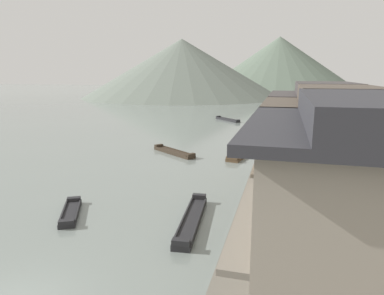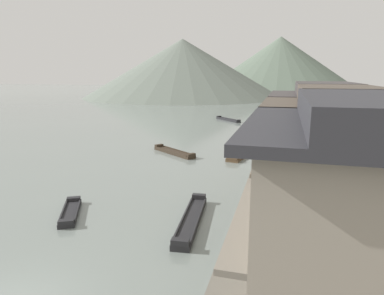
# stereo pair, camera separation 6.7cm
# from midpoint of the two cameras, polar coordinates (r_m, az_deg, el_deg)

# --- Properties ---
(riverbank_right) EXTENTS (18.00, 110.00, 0.59)m
(riverbank_right) POSITION_cam_midpoint_polar(r_m,az_deg,el_deg) (38.27, 25.68, 0.63)
(riverbank_right) COLOR #6B665B
(riverbank_right) RESTS_ON ground
(boat_moored_nearest) EXTENTS (4.54, 4.74, 0.47)m
(boat_moored_nearest) POSITION_cam_midpoint_polar(r_m,az_deg,el_deg) (53.96, 6.14, 4.70)
(boat_moored_nearest) COLOR #232326
(boat_moored_nearest) RESTS_ON ground
(boat_moored_second) EXTENTS (4.86, 3.86, 0.47)m
(boat_moored_second) POSITION_cam_midpoint_polar(r_m,az_deg,el_deg) (31.35, -2.99, -0.77)
(boat_moored_second) COLOR #33281E
(boat_moored_second) RESTS_ON ground
(boat_moored_third) EXTENTS (1.98, 5.12, 0.39)m
(boat_moored_third) POSITION_cam_midpoint_polar(r_m,az_deg,el_deg) (39.83, 9.38, 1.87)
(boat_moored_third) COLOR brown
(boat_moored_third) RESTS_ON ground
(boat_moored_far) EXTENTS (1.44, 5.82, 0.53)m
(boat_moored_far) POSITION_cam_midpoint_polar(r_m,az_deg,el_deg) (17.10, -0.05, -12.15)
(boat_moored_far) COLOR #232326
(boat_moored_far) RESTS_ON ground
(boat_midriver_drifting) EXTENTS (2.31, 3.40, 0.40)m
(boat_midriver_drifting) POSITION_cam_midpoint_polar(r_m,az_deg,el_deg) (19.14, -19.76, -10.25)
(boat_midriver_drifting) COLOR #232326
(boat_midriver_drifting) RESTS_ON ground
(boat_midriver_upstream) EXTENTS (2.07, 5.55, 0.47)m
(boat_midriver_upstream) POSITION_cam_midpoint_polar(r_m,az_deg,el_deg) (30.86, 8.43, -1.11)
(boat_midriver_upstream) COLOR brown
(boat_midriver_upstream) RESTS_ON ground
(boat_upstream_distant) EXTENTS (1.50, 4.69, 0.67)m
(boat_upstream_distant) POSITION_cam_midpoint_polar(r_m,az_deg,el_deg) (60.36, 11.79, 5.39)
(boat_upstream_distant) COLOR #232326
(boat_upstream_distant) RESTS_ON ground
(house_waterfront_nearest) EXTENTS (5.97, 7.35, 6.14)m
(house_waterfront_nearest) POSITION_cam_midpoint_polar(r_m,az_deg,el_deg) (10.30, 25.23, -9.71)
(house_waterfront_nearest) COLOR gray
(house_waterfront_nearest) RESTS_ON riverbank_right
(house_waterfront_second) EXTENTS (6.63, 5.88, 6.14)m
(house_waterfront_second) POSITION_cam_midpoint_polar(r_m,az_deg,el_deg) (16.34, 22.85, -1.56)
(house_waterfront_second) COLOR gray
(house_waterfront_second) RESTS_ON riverbank_right
(house_waterfront_tall) EXTENTS (6.83, 7.03, 6.14)m
(house_waterfront_tall) POSITION_cam_midpoint_polar(r_m,az_deg,el_deg) (23.18, 21.03, 2.42)
(house_waterfront_tall) COLOR gray
(house_waterfront_tall) RESTS_ON riverbank_right
(hill_far_west) EXTENTS (52.41, 52.41, 14.81)m
(hill_far_west) POSITION_cam_midpoint_polar(r_m,az_deg,el_deg) (131.58, 1.65, 12.40)
(hill_far_west) COLOR #4C5B56
(hill_far_west) RESTS_ON ground
(hill_far_centre) EXTENTS (63.96, 63.96, 21.76)m
(hill_far_centre) POSITION_cam_midpoint_polar(r_m,az_deg,el_deg) (144.21, 14.59, 13.39)
(hill_far_centre) COLOR #5B6B5B
(hill_far_centre) RESTS_ON ground
(hill_far_east) EXTENTS (62.55, 62.55, 17.97)m
(hill_far_east) POSITION_cam_midpoint_polar(r_m,az_deg,el_deg) (110.24, -1.56, 13.23)
(hill_far_east) COLOR slate
(hill_far_east) RESTS_ON ground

